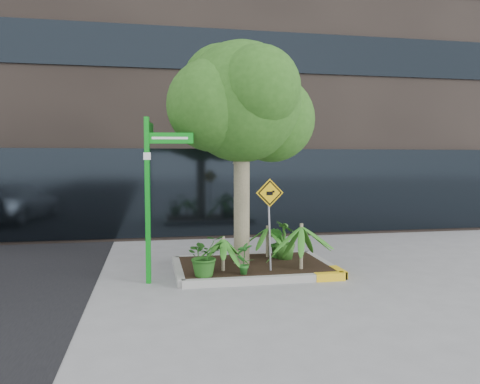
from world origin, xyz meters
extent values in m
plane|color=gray|center=(0.00, 0.00, 0.00)|extent=(80.00, 80.00, 0.00)
cube|color=#2D2621|center=(0.50, 8.50, 7.50)|extent=(18.00, 8.00, 15.00)
cube|color=#9E9E99|center=(0.20, 1.40, 0.07)|extent=(3.20, 0.15, 0.15)
cube|color=#9E9E99|center=(0.20, -0.80, 0.07)|extent=(3.20, 0.15, 0.15)
cube|color=#9E9E99|center=(-1.40, 0.30, 0.07)|extent=(0.15, 2.20, 0.15)
cube|color=#9E9E99|center=(1.80, 0.30, 0.07)|extent=(0.15, 2.20, 0.15)
cube|color=yellow|center=(1.50, -0.80, 0.07)|extent=(0.60, 0.17, 0.15)
cube|color=black|center=(0.20, 0.30, 0.12)|extent=(3.05, 2.05, 0.06)
cylinder|color=tan|center=(-0.03, 0.40, 1.58)|extent=(0.34, 0.34, 3.17)
cylinder|color=tan|center=(0.07, 0.40, 2.75)|extent=(0.60, 0.17, 1.03)
sphere|color=#275718|center=(-0.03, 0.40, 3.59)|extent=(2.53, 2.53, 2.53)
sphere|color=#275718|center=(0.71, 0.72, 3.27)|extent=(1.90, 1.90, 1.90)
sphere|color=#275718|center=(-0.67, 0.19, 3.49)|extent=(1.90, 1.90, 1.90)
sphere|color=#275718|center=(0.18, -0.23, 3.80)|extent=(1.69, 1.69, 1.69)
sphere|color=#275718|center=(-0.35, 0.93, 4.01)|extent=(1.80, 1.80, 1.80)
cylinder|color=tan|center=(1.06, -0.34, 0.62)|extent=(0.07, 0.07, 0.93)
cylinder|color=tan|center=(-0.53, -0.18, 0.50)|extent=(0.07, 0.07, 0.69)
cylinder|color=tan|center=(0.68, 0.95, 0.51)|extent=(0.07, 0.07, 0.72)
imported|color=#205418|center=(-0.94, -0.55, 0.55)|extent=(0.91, 0.91, 0.81)
imported|color=#2C641E|center=(1.01, 0.66, 0.58)|extent=(0.59, 0.59, 0.85)
imported|color=#1F611E|center=(-0.17, -0.55, 0.47)|extent=(0.44, 0.44, 0.64)
imported|color=#23601B|center=(0.88, 0.77, 0.50)|extent=(0.44, 0.44, 0.70)
cube|color=#0C8D19|center=(-2.00, -0.30, 1.59)|extent=(0.10, 0.10, 3.19)
cube|color=#0C8D19|center=(-1.57, -0.36, 2.79)|extent=(0.88, 0.15, 0.20)
cube|color=#0C8D19|center=(-1.94, 0.13, 3.02)|extent=(0.15, 0.88, 0.20)
cube|color=white|center=(-1.57, -0.38, 2.79)|extent=(0.68, 0.10, 0.05)
cube|color=white|center=(-1.96, 0.13, 3.02)|extent=(0.10, 0.68, 0.05)
cube|color=white|center=(-2.00, -0.35, 2.45)|extent=(0.14, 0.02, 0.14)
cylinder|color=slate|center=(0.40, -0.29, 1.00)|extent=(0.05, 0.23, 1.69)
cube|color=#E3AF0B|center=(0.40, -0.31, 1.72)|extent=(0.57, 0.04, 0.57)
cube|color=black|center=(0.40, -0.32, 1.72)|extent=(0.51, 0.03, 0.51)
cube|color=#E3AF0B|center=(0.40, -0.32, 1.72)|extent=(0.43, 0.02, 0.43)
cube|color=black|center=(0.39, -0.33, 1.71)|extent=(0.13, 0.01, 0.08)
camera|label=1|loc=(-1.95, -9.36, 2.39)|focal=35.00mm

